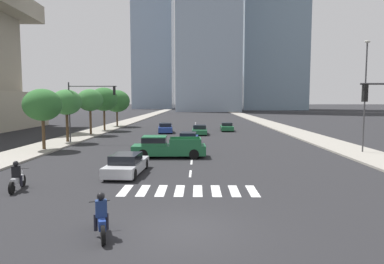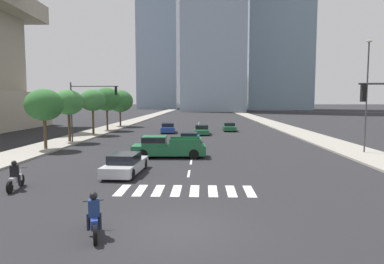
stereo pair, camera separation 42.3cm
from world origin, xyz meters
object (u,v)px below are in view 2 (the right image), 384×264
Objects in this scene: sedan_green_4 at (229,127)px; street_tree_nearest at (44,105)px; sedan_green_2 at (202,130)px; street_tree_fifth at (120,101)px; street_tree_second at (69,102)px; street_tree_third at (93,100)px; street_tree_fourth at (107,99)px; street_lamp_east at (367,89)px; motorcycle_trailing at (15,178)px; traffic_signal_far at (89,101)px; motorcycle_lead at (94,218)px; sedan_blue_0 at (168,128)px; sedan_silver_3 at (125,164)px; pickup_truck at (165,147)px; sedan_blue_1 at (190,139)px.

sedan_green_4 is 27.37m from street_tree_nearest.
street_tree_fifth reaches higher than sedan_green_2.
sedan_green_2 is 6.81m from sedan_green_4.
street_tree_third is at bearing 90.00° from street_tree_second.
street_tree_fourth is (-0.00, 14.36, 0.37)m from street_tree_second.
street_tree_third is (-17.91, -6.95, 3.92)m from sedan_green_4.
street_lamp_east is 1.73× the size of street_tree_nearest.
street_tree_fourth reaches higher than street_tree_nearest.
street_tree_fifth reaches higher than sedan_green_4.
street_tree_fourth is (-4.70, 33.41, 4.03)m from motorcycle_trailing.
traffic_signal_far reaches higher than sedan_green_4.
motorcycle_lead is 26.08m from traffic_signal_far.
motorcycle_lead is 8.11m from motorcycle_trailing.
motorcycle_trailing is 41.83m from street_tree_fifth.
sedan_green_4 is 18.37m from street_tree_fourth.
street_tree_fifth is at bearing 35.61° from sedan_blue_0.
sedan_green_2 is 24.94m from sedan_silver_3.
sedan_silver_3 is at bearing -64.37° from traffic_signal_far.
pickup_truck is 14.68m from street_tree_second.
motorcycle_lead is 0.46× the size of sedan_green_2.
pickup_truck reaches higher than motorcycle_lead.
sedan_green_2 reaches higher than sedan_green_4.
traffic_signal_far reaches higher than sedan_silver_3.
street_lamp_east is (18.15, 8.42, 4.78)m from sedan_silver_3.
street_lamp_east reaches higher than street_tree_fourth.
street_tree_fifth reaches higher than pickup_truck.
motorcycle_lead is at bearing -77.44° from street_tree_fifth.
street_tree_second is (-12.70, 1.01, 3.67)m from sedan_blue_1.
traffic_signal_far is 26.11m from street_lamp_east.
street_tree_second reaches higher than street_tree_nearest.
sedan_green_2 is at bearing -100.82° from pickup_truck.
street_lamp_east is at bearing -28.03° from street_tree_third.
traffic_signal_far is (-10.48, 0.70, 3.82)m from sedan_blue_1.
street_tree_nearest is 13.46m from street_tree_third.
street_tree_fourth reaches higher than sedan_blue_1.
street_tree_nearest is at bearing -90.00° from street_tree_fourth.
sedan_green_2 is at bearing -7.29° from sedan_silver_3.
motorcycle_trailing is at bearing -82.45° from traffic_signal_far.
pickup_truck is 1.01× the size of street_tree_third.
motorcycle_lead is 0.97× the size of motorcycle_trailing.
motorcycle_lead is 22.14m from street_tree_nearest.
sedan_silver_3 is 31.24m from street_tree_fourth.
sedan_green_2 is 14.50m from street_tree_third.
street_lamp_east is at bearing -2.48° from street_tree_nearest.
sedan_green_4 is at bearing 21.21° from street_tree_third.
street_tree_third is at bearing -67.91° from sedan_green_4.
traffic_signal_far is at bearing -84.40° from street_tree_fifth.
sedan_blue_1 is 0.52× the size of street_lamp_east.
street_tree_third is (-13.88, -1.46, 3.90)m from sedan_green_2.
street_tree_third is (-12.70, 8.90, 3.90)m from sedan_blue_1.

